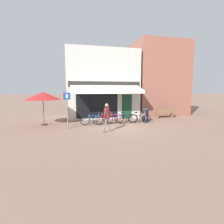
% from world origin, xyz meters
% --- Properties ---
extents(ground_plane, '(160.00, 160.00, 0.00)m').
position_xyz_m(ground_plane, '(0.00, 0.00, 0.00)').
color(ground_plane, '#846656').
extents(shop_front, '(6.33, 4.56, 5.99)m').
position_xyz_m(shop_front, '(-0.22, 4.56, 2.99)').
color(shop_front, beige).
rests_on(shop_front, ground_plane).
extents(neighbour_building, '(5.04, 4.00, 7.11)m').
position_xyz_m(neighbour_building, '(5.67, 5.07, 3.55)').
color(neighbour_building, '#8E5647').
rests_on(neighbour_building, ground_plane).
extents(bike_rack_rail, '(4.02, 0.04, 0.57)m').
position_xyz_m(bike_rack_rail, '(0.14, 1.19, 0.48)').
color(bike_rack_rail, '#47494F').
rests_on(bike_rack_rail, ground_plane).
extents(bicycle_blue, '(1.81, 0.58, 0.86)m').
position_xyz_m(bicycle_blue, '(-1.61, 0.87, 0.38)').
color(bicycle_blue, black).
rests_on(bicycle_blue, ground_plane).
extents(bicycle_red, '(1.83, 0.52, 0.89)m').
position_xyz_m(bicycle_red, '(-0.67, 1.01, 0.40)').
color(bicycle_red, black).
rests_on(bicycle_red, ground_plane).
extents(bicycle_purple, '(1.70, 0.75, 0.87)m').
position_xyz_m(bicycle_purple, '(0.03, 0.90, 0.39)').
color(bicycle_purple, black).
rests_on(bicycle_purple, ground_plane).
extents(bicycle_black, '(1.73, 0.74, 0.86)m').
position_xyz_m(bicycle_black, '(0.95, 1.07, 0.37)').
color(bicycle_black, black).
rests_on(bicycle_black, ground_plane).
extents(bicycle_silver, '(1.71, 0.74, 0.86)m').
position_xyz_m(bicycle_silver, '(1.93, 0.86, 0.37)').
color(bicycle_silver, black).
rests_on(bicycle_silver, ground_plane).
extents(pedestrian_adult, '(0.62, 0.48, 1.73)m').
position_xyz_m(pedestrian_adult, '(-1.05, -1.31, 1.07)').
color(pedestrian_adult, slate).
rests_on(pedestrian_adult, ground_plane).
extents(litter_bin, '(0.51, 0.51, 1.06)m').
position_xyz_m(litter_bin, '(2.61, 1.28, 0.53)').
color(litter_bin, black).
rests_on(litter_bin, ground_plane).
extents(parking_sign, '(0.44, 0.07, 2.39)m').
position_xyz_m(parking_sign, '(-3.32, 0.13, 1.46)').
color(parking_sign, slate).
rests_on(parking_sign, ground_plane).
extents(cafe_parasol, '(2.45, 2.45, 2.37)m').
position_xyz_m(cafe_parasol, '(-4.97, 1.79, 2.08)').
color(cafe_parasol, '#4C3D2D').
rests_on(cafe_parasol, ground_plane).
extents(park_bench, '(1.61, 0.46, 0.87)m').
position_xyz_m(park_bench, '(5.02, 2.40, 0.46)').
color(park_bench, brown).
rests_on(park_bench, ground_plane).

